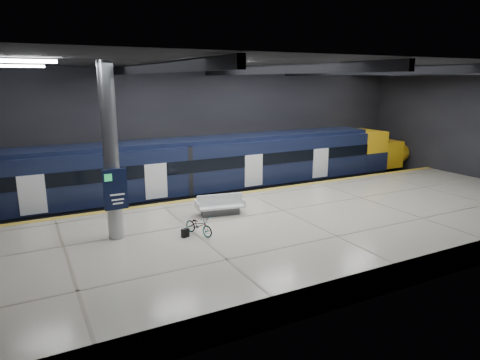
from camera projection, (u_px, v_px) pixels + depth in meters
ground at (272, 225)px, 21.95m from camera, size 30.00×30.00×0.00m
room_shell at (274, 113)px, 20.64m from camera, size 30.10×16.10×8.05m
platform at (301, 230)px, 19.67m from camera, size 30.00×11.00×1.10m
safety_strip at (246, 192)px, 24.07m from camera, size 30.00×0.40×0.01m
rails at (225, 198)px, 26.68m from camera, size 30.00×1.52×0.16m
train at (225, 167)px, 26.22m from camera, size 29.40×2.84×3.79m
bench at (220, 207)px, 20.07m from camera, size 2.38×1.30×1.00m
bicycle at (199, 225)px, 17.46m from camera, size 1.03×1.58×0.78m
pannier_bag at (185, 233)px, 17.24m from camera, size 0.34×0.26×0.35m
info_column at (111, 155)px, 16.43m from camera, size 0.90×0.78×6.90m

